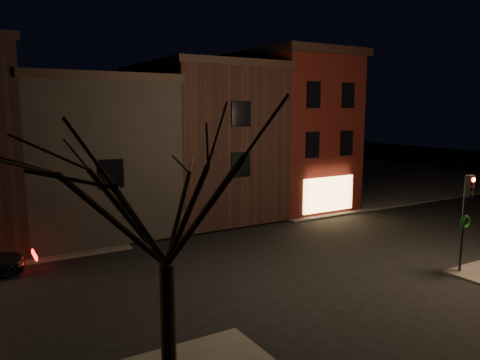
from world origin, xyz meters
name	(u,v)px	position (x,y,z in m)	size (l,w,h in m)	color
ground	(275,260)	(0.00, 0.00, 0.00)	(120.00, 120.00, 0.00)	black
sidewalk_far_right	(321,174)	(20.00, 20.00, 0.06)	(30.00, 30.00, 0.12)	#2D2B28
corner_building	(291,129)	(8.00, 9.47, 5.40)	(6.50, 8.50, 10.50)	#48110C
row_building_a	(201,139)	(1.50, 10.50, 4.83)	(7.30, 10.30, 9.40)	black
row_building_b	(86,153)	(-5.75, 10.50, 4.33)	(7.80, 10.30, 8.40)	black
traffic_signal	(467,208)	(5.60, -5.51, 2.81)	(0.58, 0.38, 4.05)	black
bare_tree_left	(164,171)	(-8.00, -7.00, 5.43)	(5.60, 5.60, 7.50)	black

